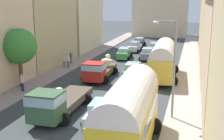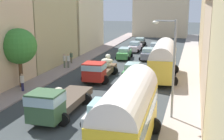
{
  "view_description": "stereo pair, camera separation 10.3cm",
  "coord_description": "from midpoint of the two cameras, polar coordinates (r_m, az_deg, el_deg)",
  "views": [
    {
      "loc": [
        7.65,
        -11.54,
        8.24
      ],
      "look_at": [
        0.0,
        16.41,
        1.41
      ],
      "focal_mm": 48.02,
      "sensor_mm": 36.0,
      "label": 1
    },
    {
      "loc": [
        7.75,
        -11.51,
        8.24
      ],
      "look_at": [
        0.0,
        16.41,
        1.41
      ],
      "focal_mm": 48.02,
      "sensor_mm": 36.0,
      "label": 2
    }
  ],
  "objects": [
    {
      "name": "building_right_3",
      "position": [
        50.06,
        19.67,
        8.81
      ],
      "size": [
        5.65,
        9.22,
        10.03
      ],
      "color": "tan",
      "rests_on": "ground"
    },
    {
      "name": "sidewalk_left",
      "position": [
        42.13,
        -5.79,
        2.01
      ],
      "size": [
        2.5,
        70.0,
        0.14
      ],
      "primitive_type": "cube",
      "color": "gray",
      "rests_on": "ground"
    },
    {
      "name": "building_left_2",
      "position": [
        39.08,
        -13.89,
        10.1
      ],
      "size": [
        5.44,
        11.68,
        12.68
      ],
      "color": "tan",
      "rests_on": "ground"
    },
    {
      "name": "cargo_truck_0",
      "position": [
        21.62,
        -10.7,
        -5.98
      ],
      "size": [
        2.99,
        7.39,
        2.37
      ],
      "color": "#355637",
      "rests_on": "ground"
    },
    {
      "name": "pedestrian_4",
      "position": [
        36.71,
        -8.45,
        1.79
      ],
      "size": [
        0.43,
        0.43,
        1.81
      ],
      "color": "slate",
      "rests_on": "ground"
    },
    {
      "name": "pedestrian_1",
      "position": [
        39.32,
        -7.88,
        2.44
      ],
      "size": [
        0.49,
        0.49,
        1.67
      ],
      "color": "#756B53",
      "rests_on": "ground"
    },
    {
      "name": "car_0",
      "position": [
        42.6,
        2.22,
        3.2
      ],
      "size": [
        2.28,
        4.36,
        1.59
      ],
      "color": "#499B4D",
      "rests_on": "ground"
    },
    {
      "name": "pedestrian_2",
      "position": [
        28.2,
        -16.82,
        -2.19
      ],
      "size": [
        0.42,
        0.42,
        1.76
      ],
      "color": "#25234A",
      "rests_on": "ground"
    },
    {
      "name": "parked_bus_1",
      "position": [
        31.91,
        9.63,
        2.09
      ],
      "size": [
        3.55,
        8.65,
        3.94
      ],
      "color": "gold",
      "rests_on": "ground"
    },
    {
      "name": "car_4",
      "position": [
        31.89,
        3.8,
        -0.21
      ],
      "size": [
        2.23,
        3.96,
        1.67
      ],
      "color": "#48904B",
      "rests_on": "ground"
    },
    {
      "name": "sidewalk_right",
      "position": [
        39.39,
        14.32,
        0.88
      ],
      "size": [
        2.5,
        70.0,
        0.14
      ],
      "primitive_type": "cube",
      "color": "#A49A92",
      "rests_on": "ground"
    },
    {
      "name": "streetlamp_near",
      "position": [
        20.69,
        11.12,
        1.5
      ],
      "size": [
        1.64,
        0.28,
        6.96
      ],
      "color": "gray",
      "rests_on": "ground"
    },
    {
      "name": "car_3",
      "position": [
        20.58,
        -2.03,
        -8.04
      ],
      "size": [
        2.37,
        3.97,
        1.52
      ],
      "color": "silver",
      "rests_on": "ground"
    },
    {
      "name": "cargo_truck_1",
      "position": [
        31.08,
        -2.63,
        0.11
      ],
      "size": [
        3.05,
        6.9,
        2.28
      ],
      "color": "#B3231A",
      "rests_on": "ground"
    },
    {
      "name": "parked_bus_0",
      "position": [
        16.46,
        3.06,
        -7.98
      ],
      "size": [
        3.41,
        8.19,
        4.12
      ],
      "color": "gold",
      "rests_on": "ground"
    },
    {
      "name": "ground_plane",
      "position": [
        40.14,
        3.92,
        1.39
      ],
      "size": [
        154.0,
        154.0,
        0.0
      ],
      "primitive_type": "plane",
      "color": "#373C3E"
    },
    {
      "name": "pedestrian_0",
      "position": [
        36.82,
        -9.18,
        1.82
      ],
      "size": [
        0.39,
        0.39,
        1.81
      ],
      "color": "#6A775A",
      "rests_on": "ground"
    },
    {
      "name": "roadside_tree_1",
      "position": [
        29.07,
        -17.39,
        4.3
      ],
      "size": [
        3.31,
        3.31,
        5.7
      ],
      "color": "brown",
      "rests_on": "ground"
    },
    {
      "name": "distant_church",
      "position": [
        70.6,
        9.27,
        12.44
      ],
      "size": [
        12.12,
        7.39,
        20.8
      ],
      "color": "beige",
      "rests_on": "ground"
    },
    {
      "name": "car_2",
      "position": [
        54.72,
        5.17,
        5.37
      ],
      "size": [
        2.4,
        4.36,
        1.51
      ],
      "color": "#282826",
      "rests_on": "ground"
    },
    {
      "name": "car_5",
      "position": [
        42.3,
        6.72,
        3.08
      ],
      "size": [
        2.25,
        3.96,
        1.65
      ],
      "color": "slate",
      "rests_on": "ground"
    },
    {
      "name": "car_6",
      "position": [
        48.22,
        8.08,
        4.25
      ],
      "size": [
        2.26,
        4.41,
        1.57
      ],
      "color": "slate",
      "rests_on": "ground"
    },
    {
      "name": "car_1",
      "position": [
        48.71,
        4.27,
        4.46
      ],
      "size": [
        2.21,
        4.15,
        1.64
      ],
      "color": "silver",
      "rests_on": "ground"
    },
    {
      "name": "building_left_3",
      "position": [
        50.55,
        -6.81,
        9.73
      ],
      "size": [
        6.02,
        11.88,
        10.33
      ],
      "color": "beige",
      "rests_on": "ground"
    }
  ]
}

